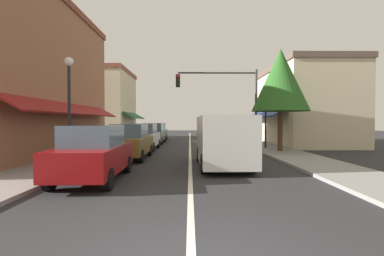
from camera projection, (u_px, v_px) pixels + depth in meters
name	position (u px, v px, depth m)	size (l,w,h in m)	color
ground_plane	(190.00, 146.00, 21.38)	(80.00, 80.00, 0.00)	#28282B
sidewalk_left	(118.00, 146.00, 21.33)	(2.60, 56.00, 0.12)	gray
sidewalk_right	(262.00, 146.00, 21.42)	(2.60, 56.00, 0.12)	gray
lane_center_stripe	(190.00, 146.00, 21.37)	(0.14, 52.00, 0.01)	silver
storefront_left_block	(19.00, 76.00, 15.20)	(6.37, 14.20, 8.74)	#8E5B42
storefront_right_block	(303.00, 105.00, 23.38)	(6.70, 10.20, 6.51)	beige
storefront_far_left	(103.00, 105.00, 31.21)	(7.14, 8.20, 7.59)	beige
parked_car_nearest_left	(94.00, 153.00, 8.94)	(1.87, 4.14, 1.77)	maroon
parked_car_second_left	(130.00, 142.00, 14.11)	(1.82, 4.12, 1.77)	brown
parked_car_third_left	(144.00, 137.00, 18.67)	(1.84, 4.13, 1.77)	silver
parked_car_far_left	(154.00, 133.00, 24.05)	(1.82, 4.12, 1.77)	#4C5156
parked_car_distant_left	(158.00, 132.00, 28.36)	(1.87, 4.14, 1.77)	#0F4C33
van_in_lane	(222.00, 139.00, 11.78)	(2.07, 5.21, 2.12)	silver
traffic_signal_mast_arm	(228.00, 93.00, 20.15)	(5.90, 0.50, 5.67)	#333333
street_lamp_left_near	(69.00, 93.00, 11.09)	(0.36, 0.36, 4.45)	black
street_lamp_right_mid	(266.00, 104.00, 18.83)	(0.36, 0.36, 4.53)	black
tree_right_near	(281.00, 80.00, 16.81)	(3.42, 3.42, 6.28)	#4C331E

